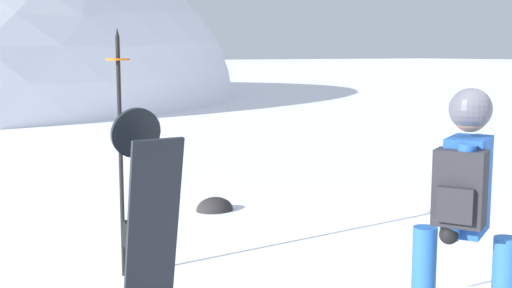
% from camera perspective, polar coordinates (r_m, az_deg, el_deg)
% --- Properties ---
extents(snowboarder_main, '(1.04, 1.64, 1.71)m').
position_cam_1_polar(snowboarder_main, '(4.16, 17.58, -6.40)').
color(snowboarder_main, blue).
rests_on(snowboarder_main, ground).
extents(spare_snowboard, '(0.28, 0.36, 1.63)m').
position_cam_1_polar(spare_snowboard, '(3.66, -9.34, -9.60)').
color(spare_snowboard, black).
rests_on(spare_snowboard, ground).
extents(piste_marker_near, '(0.20, 0.20, 2.12)m').
position_cam_1_polar(piste_marker_near, '(5.67, -11.66, 0.52)').
color(piste_marker_near, black).
rests_on(piste_marker_near, ground).
extents(rock_dark, '(0.47, 0.40, 0.33)m').
position_cam_1_polar(rock_dark, '(8.13, -3.59, -5.74)').
color(rock_dark, '#282628').
rests_on(rock_dark, ground).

